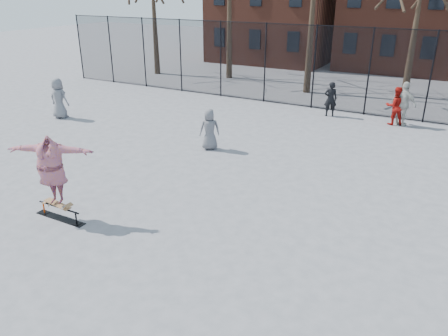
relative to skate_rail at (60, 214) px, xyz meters
The scene contains 10 objects.
ground 3.75m from the skate_rail, 16.87° to the left, with size 100.00×100.00×0.00m, color slate.
skate_rail is the anchor object (origin of this frame).
skateboard 0.27m from the skate_rail, behind, with size 0.86×0.20×0.10m, color #8C5E38, non-canonical shape.
skater 1.22m from the skate_rail, behind, with size 2.23×0.61×1.81m, color #56398F.
bystander_grey 10.06m from the skate_rail, 137.65° to the left, with size 0.90×0.58×1.84m, color slate.
bystander_black 13.54m from the skate_rail, 75.44° to the left, with size 0.59×0.39×1.61m, color black.
bystander_red 14.53m from the skate_rail, 64.42° to the left, with size 0.81×0.63×1.67m, color #9F120E.
bystander_white 14.68m from the skate_rail, 63.28° to the left, with size 1.13×0.47×1.92m, color beige.
bystander_extra 6.56m from the skate_rail, 83.37° to the left, with size 0.75×0.49×1.53m, color #5E5D62.
fence 14.66m from the skate_rail, 75.78° to the left, with size 34.03×0.07×4.00m.
Camera 1 is at (5.08, -7.86, 5.69)m, focal length 35.00 mm.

